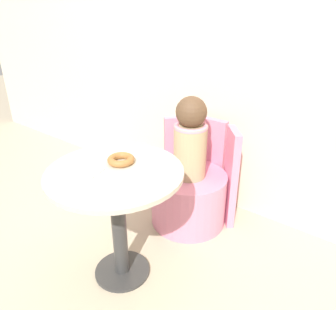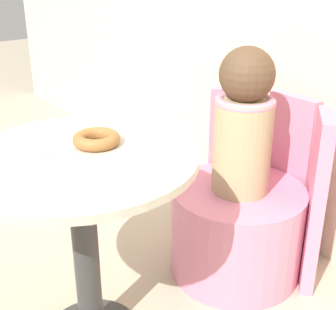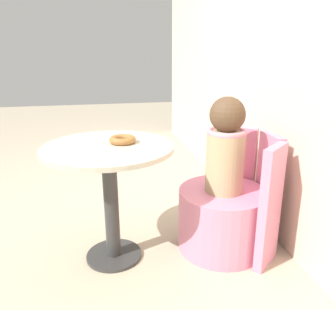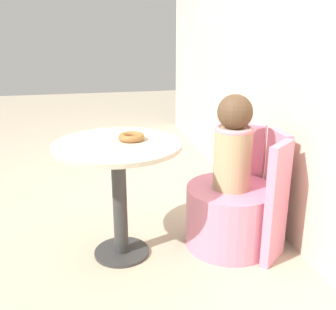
% 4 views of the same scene
% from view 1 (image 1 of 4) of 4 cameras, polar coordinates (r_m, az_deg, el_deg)
% --- Properties ---
extents(ground_plane, '(12.00, 12.00, 0.00)m').
position_cam_1_polar(ground_plane, '(2.11, -10.29, -19.60)').
color(ground_plane, '#B7A88E').
extents(back_wall, '(6.00, 0.06, 2.40)m').
position_cam_1_polar(back_wall, '(2.40, 8.28, 18.53)').
color(back_wall, beige).
rests_on(back_wall, ground_plane).
extents(round_table, '(0.71, 0.71, 0.69)m').
position_cam_1_polar(round_table, '(1.77, -8.93, -7.18)').
color(round_table, '#333333').
rests_on(round_table, ground_plane).
extents(tub_chair, '(0.53, 0.53, 0.38)m').
position_cam_1_polar(tub_chair, '(2.37, 3.60, -7.53)').
color(tub_chair, pink).
rests_on(tub_chair, ground_plane).
extents(booth_backrest, '(0.63, 0.23, 0.71)m').
position_cam_1_polar(booth_backrest, '(2.45, 6.60, -2.02)').
color(booth_backrest, pink).
rests_on(booth_backrest, ground_plane).
extents(child_figure, '(0.22, 0.22, 0.56)m').
position_cam_1_polar(child_figure, '(2.16, 3.93, 2.87)').
color(child_figure, tan).
rests_on(child_figure, tub_chair).
extents(donut, '(0.15, 0.15, 0.04)m').
position_cam_1_polar(donut, '(1.76, -8.19, -0.81)').
color(donut, '#9E6633').
rests_on(donut, round_table).
extents(paper_napkin, '(0.13, 0.13, 0.01)m').
position_cam_1_polar(paper_napkin, '(1.70, -13.50, -2.86)').
color(paper_napkin, silver).
rests_on(paper_napkin, round_table).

